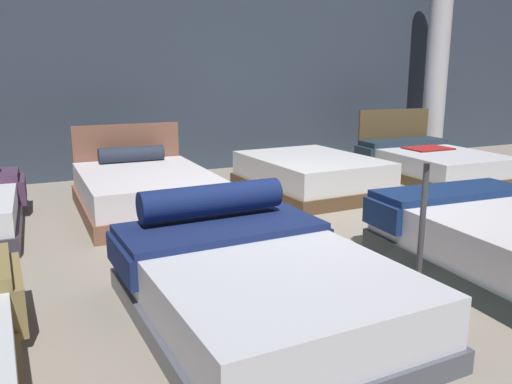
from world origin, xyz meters
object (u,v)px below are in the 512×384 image
(bed_1, at_px, (257,284))
(support_pillar, at_px, (437,60))
(bed_7, at_px, (431,163))
(price_sign, at_px, (420,248))
(bed_2, at_px, (509,243))
(bed_6, at_px, (311,175))
(bed_5, at_px, (145,190))

(bed_1, relative_size, support_pillar, 0.61)
(bed_7, xyz_separation_m, support_pillar, (1.23, 1.33, 1.53))
(bed_7, relative_size, price_sign, 1.93)
(bed_2, height_order, price_sign, price_sign)
(bed_1, bearing_deg, bed_6, 51.76)
(bed_6, bearing_deg, support_pillar, 20.14)
(bed_7, bearing_deg, bed_2, -121.62)
(bed_1, bearing_deg, support_pillar, 36.26)
(bed_1, relative_size, bed_6, 1.07)
(bed_6, relative_size, price_sign, 1.80)
(bed_6, bearing_deg, bed_1, -128.84)
(bed_1, xyz_separation_m, price_sign, (1.07, -0.31, 0.19))
(bed_5, bearing_deg, bed_2, -54.04)
(support_pillar, bearing_deg, bed_2, -126.83)
(price_sign, bearing_deg, bed_7, 46.12)
(bed_5, bearing_deg, bed_6, 0.93)
(price_sign, distance_m, support_pillar, 6.65)
(bed_1, height_order, bed_2, bed_1)
(bed_7, bearing_deg, support_pillar, 49.72)
(bed_1, distance_m, support_pillar, 7.26)
(bed_6, distance_m, price_sign, 3.48)
(bed_2, relative_size, bed_5, 1.03)
(bed_5, height_order, price_sign, price_sign)
(bed_5, bearing_deg, support_pillar, 14.99)
(bed_5, xyz_separation_m, bed_7, (4.37, 0.12, -0.02))
(bed_1, relative_size, bed_2, 1.02)
(bed_6, bearing_deg, bed_5, 177.70)
(bed_7, distance_m, support_pillar, 2.37)
(bed_2, bearing_deg, price_sign, -167.30)
(bed_6, bearing_deg, price_sign, -111.32)
(bed_6, distance_m, bed_7, 2.16)
(bed_2, distance_m, support_pillar, 5.86)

